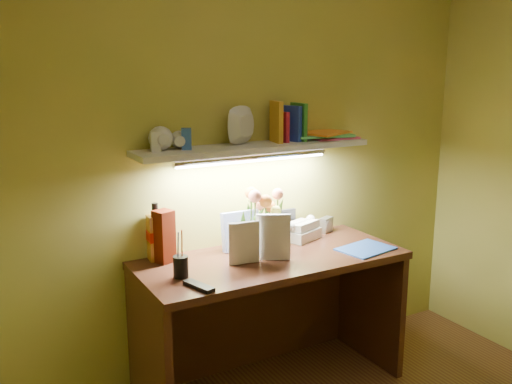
% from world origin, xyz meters
% --- Properties ---
extents(desk, '(1.40, 0.60, 0.75)m').
position_xyz_m(desk, '(0.00, 1.20, 0.38)').
color(desk, '#3E1D11').
rests_on(desk, ground).
extents(flower_bouquet, '(0.25, 0.25, 0.33)m').
position_xyz_m(flower_bouquet, '(0.03, 1.34, 0.92)').
color(flower_bouquet, '#091536').
rests_on(flower_bouquet, desk).
extents(telephone, '(0.24, 0.21, 0.12)m').
position_xyz_m(telephone, '(0.30, 1.38, 0.81)').
color(telephone, beige).
rests_on(telephone, desk).
extents(desk_clock, '(0.10, 0.08, 0.09)m').
position_xyz_m(desk_clock, '(0.51, 1.42, 0.79)').
color(desk_clock, '#B1B2B6').
rests_on(desk_clock, desk).
extents(whisky_bottle, '(0.09, 0.09, 0.30)m').
position_xyz_m(whisky_bottle, '(-0.53, 1.45, 0.90)').
color(whisky_bottle, '#C37C23').
rests_on(whisky_bottle, desk).
extents(whisky_box, '(0.11, 0.11, 0.27)m').
position_xyz_m(whisky_box, '(-0.51, 1.40, 0.88)').
color(whisky_box, '#551505').
rests_on(whisky_box, desk).
extents(pen_cup, '(0.09, 0.09, 0.17)m').
position_xyz_m(pen_cup, '(-0.52, 1.16, 0.84)').
color(pen_cup, black).
rests_on(pen_cup, desk).
extents(art_card, '(0.21, 0.05, 0.21)m').
position_xyz_m(art_card, '(-0.08, 1.39, 0.85)').
color(art_card, white).
rests_on(art_card, desk).
extents(tv_remote, '(0.09, 0.18, 0.02)m').
position_xyz_m(tv_remote, '(-0.50, 1.00, 0.76)').
color(tv_remote, black).
rests_on(tv_remote, desk).
extents(blue_folder, '(0.32, 0.26, 0.01)m').
position_xyz_m(blue_folder, '(0.50, 1.05, 0.75)').
color(blue_folder, blue).
rests_on(blue_folder, desk).
extents(desk_book_a, '(0.16, 0.05, 0.22)m').
position_xyz_m(desk_book_a, '(-0.25, 1.19, 0.86)').
color(desk_book_a, beige).
rests_on(desk_book_a, desk).
extents(desk_book_b, '(0.16, 0.10, 0.24)m').
position_xyz_m(desk_book_b, '(-0.10, 1.20, 0.87)').
color(desk_book_b, silver).
rests_on(desk_book_b, desk).
extents(wall_shelf, '(1.30, 0.32, 0.25)m').
position_xyz_m(wall_shelf, '(0.03, 1.38, 1.33)').
color(wall_shelf, silver).
rests_on(wall_shelf, ground).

